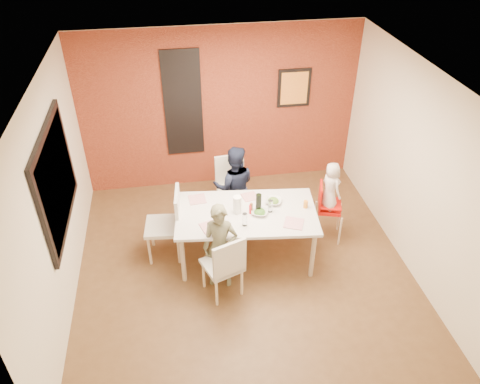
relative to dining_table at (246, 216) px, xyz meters
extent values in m
plane|color=brown|center=(-0.07, -0.20, -0.71)|extent=(4.50, 4.50, 0.00)
cube|color=white|center=(-0.07, -0.20, 1.99)|extent=(4.50, 4.50, 0.02)
cube|color=#F1E7C7|center=(-0.07, 2.05, 0.64)|extent=(4.50, 0.02, 2.70)
cube|color=#F1E7C7|center=(-0.07, -2.45, 0.64)|extent=(4.50, 0.02, 2.70)
cube|color=#F1E7C7|center=(-2.32, -0.20, 0.64)|extent=(0.02, 4.50, 2.70)
cube|color=#F1E7C7|center=(2.18, -0.20, 0.64)|extent=(0.02, 4.50, 2.70)
cube|color=maroon|center=(-0.07, 2.03, 0.64)|extent=(4.50, 0.02, 2.70)
cube|color=black|center=(-2.29, 0.00, 0.84)|extent=(0.05, 1.70, 1.30)
cube|color=black|center=(-2.28, 0.00, 0.84)|extent=(0.02, 1.55, 1.15)
cube|color=silver|center=(-0.67, 2.02, 0.79)|extent=(0.55, 0.03, 1.70)
cube|color=black|center=(-0.67, 2.01, 0.79)|extent=(0.60, 0.03, 1.76)
cube|color=black|center=(1.13, 2.01, 0.94)|extent=(0.54, 0.03, 0.64)
cube|color=gold|center=(1.13, 2.00, 0.94)|extent=(0.44, 0.01, 0.54)
cube|color=silver|center=(0.00, 0.00, 0.05)|extent=(1.98, 1.25, 0.04)
cylinder|color=tan|center=(-0.90, -0.34, -0.34)|extent=(0.06, 0.06, 0.74)
cylinder|color=tan|center=(-0.80, 0.53, -0.34)|extent=(0.06, 0.06, 0.74)
cylinder|color=tan|center=(0.80, -0.53, -0.34)|extent=(0.06, 0.06, 0.74)
cylinder|color=tan|center=(0.90, 0.34, -0.34)|extent=(0.06, 0.06, 0.74)
cube|color=beige|center=(-0.42, -0.61, -0.26)|extent=(0.57, 0.57, 0.05)
cube|color=beige|center=(-0.35, -0.80, -0.01)|extent=(0.43, 0.19, 0.51)
cylinder|color=beige|center=(-0.31, -0.38, -0.49)|extent=(0.04, 0.04, 0.44)
cylinder|color=beige|center=(-0.18, -0.72, -0.49)|extent=(0.04, 0.04, 0.44)
cylinder|color=beige|center=(-0.65, -0.50, -0.49)|extent=(0.04, 0.04, 0.44)
cylinder|color=beige|center=(-0.52, -0.84, -0.49)|extent=(0.04, 0.04, 0.44)
cube|color=silver|center=(-0.04, 0.97, -0.25)|extent=(0.49, 0.49, 0.05)
cube|color=silver|center=(-0.06, 1.18, 0.01)|extent=(0.46, 0.08, 0.52)
cylinder|color=tan|center=(-0.21, 0.77, -0.49)|extent=(0.04, 0.04, 0.45)
cylinder|color=tan|center=(-0.24, 1.14, -0.49)|extent=(0.04, 0.04, 0.45)
cylinder|color=tan|center=(0.16, 0.80, -0.49)|extent=(0.04, 0.04, 0.45)
cylinder|color=tan|center=(0.13, 1.17, -0.49)|extent=(0.04, 0.04, 0.45)
cube|color=beige|center=(-1.12, 0.23, -0.21)|extent=(0.53, 0.53, 0.06)
cube|color=beige|center=(-0.90, 0.21, 0.07)|extent=(0.09, 0.49, 0.56)
cylinder|color=#C9B496|center=(-1.30, 0.45, -0.47)|extent=(0.04, 0.04, 0.48)
cylinder|color=#C9B496|center=(-0.91, 0.41, -0.47)|extent=(0.04, 0.04, 0.48)
cylinder|color=#C9B496|center=(-1.34, 0.05, -0.47)|extent=(0.04, 0.04, 0.48)
cylinder|color=#C9B496|center=(-0.94, 0.01, -0.47)|extent=(0.04, 0.04, 0.48)
cube|color=red|center=(1.26, 0.24, -0.20)|extent=(0.40, 0.40, 0.05)
cube|color=red|center=(1.12, 0.28, 0.01)|extent=(0.12, 0.31, 0.37)
cube|color=red|center=(1.26, 0.24, -0.11)|extent=(0.40, 0.40, 0.02)
cylinder|color=beige|center=(1.38, 0.02, -0.47)|extent=(0.03, 0.03, 0.49)
cylinder|color=beige|center=(1.04, 0.12, -0.47)|extent=(0.03, 0.03, 0.49)
cylinder|color=beige|center=(1.49, 0.36, -0.47)|extent=(0.03, 0.03, 0.49)
cylinder|color=beige|center=(1.14, 0.46, -0.47)|extent=(0.03, 0.03, 0.49)
imported|color=#605F44|center=(-0.42, -0.45, -0.09)|extent=(0.51, 0.39, 1.24)
imported|color=black|center=(-0.04, 0.81, -0.05)|extent=(0.69, 0.56, 1.32)
imported|color=beige|center=(1.24, 0.24, 0.19)|extent=(0.34, 0.42, 0.73)
cube|color=silver|center=(-0.51, -0.24, 0.08)|extent=(0.30, 0.30, 0.01)
cube|color=silver|center=(0.11, 0.34, 0.08)|extent=(0.25, 0.25, 0.01)
cube|color=white|center=(0.57, -0.34, 0.08)|extent=(0.32, 0.32, 0.01)
cube|color=silver|center=(-0.62, 0.39, 0.08)|extent=(0.25, 0.25, 0.01)
imported|color=white|center=(0.17, -0.06, 0.10)|extent=(0.28, 0.28, 0.05)
imported|color=white|center=(0.40, 0.15, 0.10)|extent=(0.30, 0.30, 0.06)
cylinder|color=black|center=(0.16, -0.02, 0.21)|extent=(0.08, 0.08, 0.29)
cylinder|color=white|center=(-0.07, -0.27, 0.16)|extent=(0.06, 0.06, 0.18)
cylinder|color=white|center=(0.32, -0.04, 0.16)|extent=(0.06, 0.06, 0.18)
cylinder|color=white|center=(-0.12, 0.02, 0.20)|extent=(0.11, 0.11, 0.25)
cylinder|color=red|center=(0.04, -0.03, 0.14)|extent=(0.03, 0.03, 0.13)
cylinder|color=#317C29|center=(0.14, -0.03, 0.14)|extent=(0.04, 0.04, 0.15)
cylinder|color=brown|center=(0.06, -0.03, 0.15)|extent=(0.04, 0.04, 0.16)
cylinder|color=orange|center=(0.81, -0.03, 0.12)|extent=(0.06, 0.06, 0.10)
camera|label=1|loc=(-0.89, -4.90, 3.87)|focal=35.00mm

